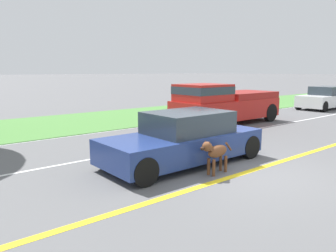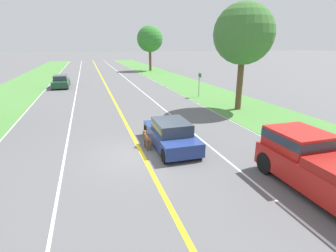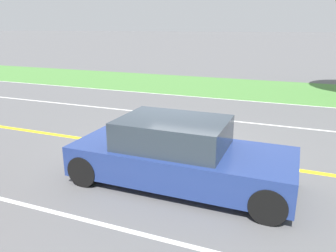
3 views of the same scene
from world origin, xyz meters
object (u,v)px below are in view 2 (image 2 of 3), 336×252
Objects in this scene: pickup_truck at (326,168)px; roadside_tree_right_near at (244,34)px; street_sign at (199,82)px; oncoming_car at (61,82)px; ego_car at (171,134)px; dog at (147,138)px; roadside_tree_right_far at (150,39)px.

roadside_tree_right_near is (3.86, 11.81, 4.74)m from pickup_truck.
street_sign is at bearing 80.56° from pickup_truck.
street_sign reaches higher than pickup_truck.
ego_car is at bearing 107.10° from oncoming_car.
pickup_truck is at bearing -108.08° from roadside_tree_right_near.
oncoming_car is (-6.90, 22.42, 0.02)m from ego_car.
ego_car is 1.22m from dog.
pickup_truck is 0.64× the size of roadside_tree_right_far.
street_sign is (6.60, 11.68, 0.87)m from ego_car.
pickup_truck is at bearing -95.81° from roadside_tree_right_far.
dog is at bearing 104.29° from oncoming_car.
ego_car is at bearing -141.28° from roadside_tree_right_near.
roadside_tree_right_near reaches higher than street_sign.
oncoming_car is at bearing 131.47° from roadside_tree_right_near.
oncoming_car is 17.27m from street_sign.
dog is 11.79m from roadside_tree_right_near.
oncoming_car is at bearing 110.63° from pickup_truck.
pickup_truck is at bearing -99.44° from street_sign.
pickup_truck is at bearing -57.22° from ego_car.
street_sign is (-0.96, 5.62, -4.19)m from roadside_tree_right_near.
roadside_tree_right_near is 33.73m from roadside_tree_right_far.
ego_car is at bearing 122.78° from pickup_truck.
street_sign is at bearing 99.65° from roadside_tree_right_near.
dog is 0.15× the size of roadside_tree_right_near.
ego_car is 6.85m from pickup_truck.
roadside_tree_right_far is 28.51m from street_sign.
pickup_truck is 30.10m from oncoming_car.
roadside_tree_right_near is at bearing 38.72° from ego_car.
ego_car is at bearing -119.48° from street_sign.
oncoming_car is at bearing 107.10° from ego_car.
roadside_tree_right_far is at bearing 88.68° from roadside_tree_right_near.
ego_car is 0.82× the size of pickup_truck.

